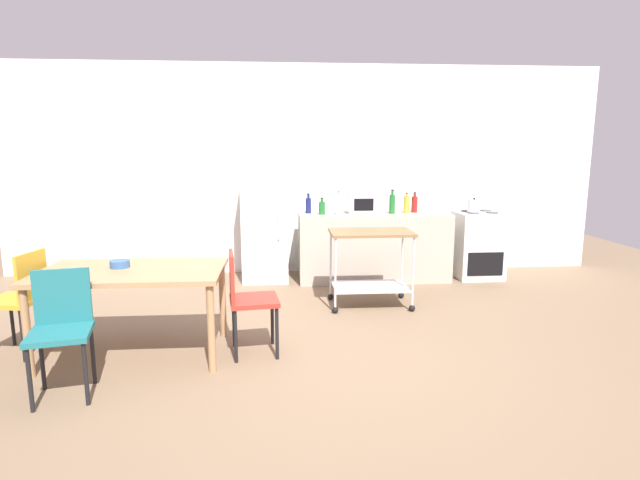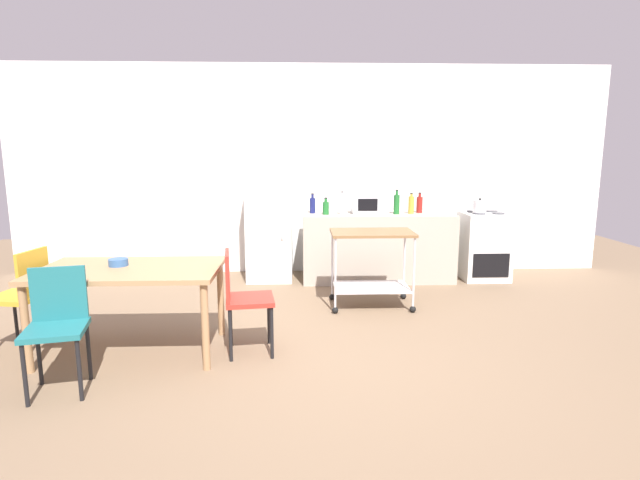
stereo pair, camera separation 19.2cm
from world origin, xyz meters
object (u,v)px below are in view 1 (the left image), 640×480
chair_red (246,295)px  microwave (365,203)px  refrigerator (265,223)px  bottle_olive_oil (392,204)px  bottle_sesame_oil (338,205)px  kitchen_cart (371,256)px  chair_mustard (21,295)px  chair_teal (61,324)px  fruit_bowl (120,264)px  stove_oven (477,245)px  bottle_vinegar (322,208)px  kettle (474,206)px  dining_table (132,278)px  bottle_soda (414,204)px  bottle_sparkling_water (407,204)px  bottle_soy_sauce (308,205)px

chair_red → microwave: microwave is taller
refrigerator → bottle_olive_oil: refrigerator is taller
bottle_sesame_oil → kitchen_cart: bearing=-77.6°
chair_mustard → kitchen_cart: size_ratio=0.98×
chair_teal → bottle_sesame_oil: (2.30, 2.97, 0.51)m
bottle_sesame_oil → fruit_bowl: bearing=-133.4°
stove_oven → refrigerator: (-2.90, 0.08, 0.32)m
fruit_bowl → bottle_vinegar: bearing=50.0°
bottle_vinegar → microwave: microwave is taller
chair_teal → chair_red: 1.40m
bottle_sesame_oil → kettle: bottle_sesame_oil is taller
dining_table → bottle_soda: 3.93m
bottle_sesame_oil → bottle_sparkling_water: bottle_sesame_oil is taller
chair_red → bottle_soy_sauce: (0.66, 2.53, 0.49)m
dining_table → fruit_bowl: size_ratio=9.30×
bottle_vinegar → kettle: 2.03m
bottle_soy_sauce → bottle_olive_oil: size_ratio=0.83×
chair_mustard → bottle_sparkling_water: size_ratio=3.24×
dining_table → refrigerator: 2.69m
chair_teal → bottle_olive_oil: bottle_olive_oil is taller
fruit_bowl → bottle_soy_sauce: bearing=54.4°
chair_mustard → refrigerator: size_ratio=0.57×
chair_mustard → bottle_olive_oil: 4.33m
bottle_sesame_oil → microwave: (0.37, 0.15, 0.00)m
kitchen_cart → bottle_vinegar: 1.27m
dining_table → kitchen_cart: (2.23, 1.22, -0.10)m
stove_oven → bottle_sesame_oil: 2.02m
refrigerator → bottle_soy_sauce: (0.58, -0.00, 0.23)m
kettle → microwave: bearing=174.2°
bottle_soy_sauce → bottle_vinegar: bearing=-41.0°
chair_red → bottle_olive_oil: (1.77, 2.40, 0.52)m
kitchen_cart → bottle_soda: size_ratio=3.36×
dining_table → chair_teal: chair_teal is taller
bottle_soy_sauce → kettle: bottle_soy_sauce is taller
microwave → bottle_olive_oil: (0.35, -0.10, 0.00)m
chair_red → kitchen_cart: (1.29, 1.27, 0.05)m
bottle_olive_oil → bottle_sparkling_water: bearing=9.0°
kitchen_cart → bottle_soy_sauce: bottle_soy_sauce is taller
chair_mustard → refrigerator: (1.99, 2.38, 0.26)m
chair_red → bottle_sparkling_water: size_ratio=3.24×
chair_red → bottle_sparkling_water: 3.17m
refrigerator → bottle_vinegar: refrigerator is taller
bottle_soda → kitchen_cart: bearing=-123.1°
bottle_sesame_oil → bottle_olive_oil: bearing=3.4°
dining_table → chair_red: size_ratio=1.69×
bottle_olive_oil → kettle: size_ratio=1.33×
chair_red → bottle_sesame_oil: bearing=-31.6°
microwave → bottle_soda: bearing=1.4°
microwave → bottle_sparkling_water: (0.55, -0.07, -0.01)m
fruit_bowl → chair_mustard: bearing=178.1°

